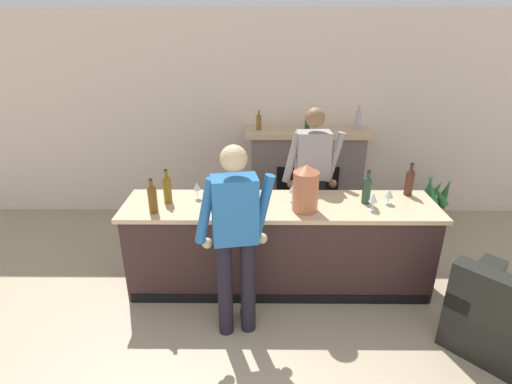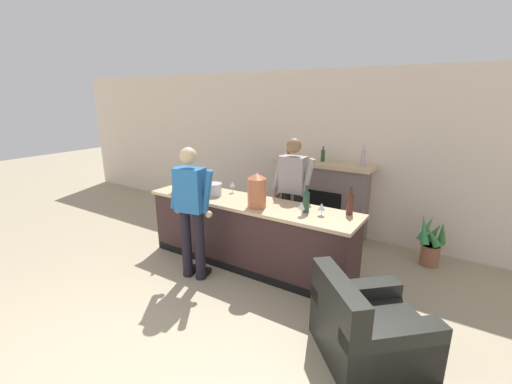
{
  "view_description": "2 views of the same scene",
  "coord_description": "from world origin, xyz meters",
  "px_view_note": "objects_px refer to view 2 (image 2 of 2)",
  "views": [
    {
      "loc": [
        -0.17,
        -0.87,
        2.57
      ],
      "look_at": [
        -0.2,
        3.06,
        0.9
      ],
      "focal_mm": 28.0,
      "sensor_mm": 36.0,
      "label": 1
    },
    {
      "loc": [
        2.53,
        -1.01,
        2.34
      ],
      "look_at": [
        0.06,
        2.84,
        1.04
      ],
      "focal_mm": 24.0,
      "sensor_mm": 36.0,
      "label": 2
    }
  ],
  "objects_px": {
    "person_bartender": "(292,193)",
    "fireplace_stone": "(322,198)",
    "wine_glass_front_left": "(259,193)",
    "armchair_black": "(364,331)",
    "potted_plant_corner": "(431,242)",
    "wine_glass_by_dispenser": "(232,184)",
    "wine_bottle_riesling_slim": "(306,200)",
    "ice_bucket_steel": "(214,189)",
    "wine_bottle_cabernet_heavy": "(175,182)",
    "wine_glass_near_bucket": "(322,207)",
    "wine_glass_back_row": "(302,206)",
    "copper_dispenser": "(257,190)",
    "wine_bottle_merlot_tall": "(350,202)",
    "wine_bottle_rose_blush": "(190,180)",
    "person_customer": "(191,208)",
    "wine_glass_front_right": "(208,182)"
  },
  "relations": [
    {
      "from": "person_customer",
      "to": "ice_bucket_steel",
      "type": "xyz_separation_m",
      "value": [
        -0.19,
        0.67,
        0.06
      ]
    },
    {
      "from": "person_bartender",
      "to": "copper_dispenser",
      "type": "relative_size",
      "value": 3.9
    },
    {
      "from": "wine_bottle_riesling_slim",
      "to": "wine_glass_near_bucket",
      "type": "distance_m",
      "value": 0.22
    },
    {
      "from": "person_bartender",
      "to": "fireplace_stone",
      "type": "bearing_deg",
      "value": 86.66
    },
    {
      "from": "person_customer",
      "to": "wine_bottle_rose_blush",
      "type": "relative_size",
      "value": 5.01
    },
    {
      "from": "person_bartender",
      "to": "ice_bucket_steel",
      "type": "height_order",
      "value": "person_bartender"
    },
    {
      "from": "person_customer",
      "to": "wine_glass_back_row",
      "type": "bearing_deg",
      "value": 23.79
    },
    {
      "from": "wine_glass_front_right",
      "to": "wine_glass_by_dispenser",
      "type": "relative_size",
      "value": 1.04
    },
    {
      "from": "person_bartender",
      "to": "wine_glass_by_dispenser",
      "type": "distance_m",
      "value": 0.89
    },
    {
      "from": "wine_bottle_cabernet_heavy",
      "to": "wine_glass_back_row",
      "type": "height_order",
      "value": "wine_bottle_cabernet_heavy"
    },
    {
      "from": "ice_bucket_steel",
      "to": "wine_bottle_merlot_tall",
      "type": "xyz_separation_m",
      "value": [
        1.91,
        0.26,
        0.07
      ]
    },
    {
      "from": "wine_glass_near_bucket",
      "to": "wine_bottle_rose_blush",
      "type": "bearing_deg",
      "value": 179.49
    },
    {
      "from": "wine_bottle_merlot_tall",
      "to": "wine_glass_near_bucket",
      "type": "distance_m",
      "value": 0.36
    },
    {
      "from": "person_customer",
      "to": "wine_bottle_cabernet_heavy",
      "type": "distance_m",
      "value": 0.94
    },
    {
      "from": "armchair_black",
      "to": "wine_bottle_riesling_slim",
      "type": "xyz_separation_m",
      "value": [
        -1.05,
        0.95,
        0.82
      ]
    },
    {
      "from": "person_bartender",
      "to": "wine_glass_back_row",
      "type": "distance_m",
      "value": 0.87
    },
    {
      "from": "wine_bottle_cabernet_heavy",
      "to": "wine_glass_back_row",
      "type": "relative_size",
      "value": 1.87
    },
    {
      "from": "wine_bottle_riesling_slim",
      "to": "wine_glass_front_left",
      "type": "distance_m",
      "value": 0.72
    },
    {
      "from": "person_bartender",
      "to": "wine_bottle_merlot_tall",
      "type": "distance_m",
      "value": 1.01
    },
    {
      "from": "wine_bottle_rose_blush",
      "to": "armchair_black",
      "type": "bearing_deg",
      "value": -17.56
    },
    {
      "from": "wine_glass_front_right",
      "to": "wine_bottle_riesling_slim",
      "type": "bearing_deg",
      "value": -3.12
    },
    {
      "from": "armchair_black",
      "to": "potted_plant_corner",
      "type": "distance_m",
      "value": 2.31
    },
    {
      "from": "person_bartender",
      "to": "person_customer",
      "type": "bearing_deg",
      "value": -121.39
    },
    {
      "from": "wine_glass_near_bucket",
      "to": "wine_glass_back_row",
      "type": "bearing_deg",
      "value": -142.78
    },
    {
      "from": "potted_plant_corner",
      "to": "wine_bottle_merlot_tall",
      "type": "bearing_deg",
      "value": -126.58
    },
    {
      "from": "wine_glass_front_left",
      "to": "wine_bottle_merlot_tall",
      "type": "bearing_deg",
      "value": 7.68
    },
    {
      "from": "person_bartender",
      "to": "wine_bottle_cabernet_heavy",
      "type": "distance_m",
      "value": 1.75
    },
    {
      "from": "wine_glass_front_left",
      "to": "wine_glass_by_dispenser",
      "type": "xyz_separation_m",
      "value": [
        -0.57,
        0.16,
        -0.0
      ]
    },
    {
      "from": "potted_plant_corner",
      "to": "wine_glass_by_dispenser",
      "type": "xyz_separation_m",
      "value": [
        -2.61,
        -1.14,
        0.72
      ]
    },
    {
      "from": "fireplace_stone",
      "to": "person_bartender",
      "type": "height_order",
      "value": "person_bartender"
    },
    {
      "from": "wine_glass_front_left",
      "to": "wine_glass_near_bucket",
      "type": "bearing_deg",
      "value": -4.0
    },
    {
      "from": "wine_glass_front_right",
      "to": "armchair_black",
      "type": "bearing_deg",
      "value": -20.97
    },
    {
      "from": "wine_bottle_cabernet_heavy",
      "to": "wine_glass_near_bucket",
      "type": "xyz_separation_m",
      "value": [
        2.24,
        0.21,
        -0.04
      ]
    },
    {
      "from": "armchair_black",
      "to": "wine_glass_front_left",
      "type": "xyz_separation_m",
      "value": [
        -1.77,
        0.99,
        0.8
      ]
    },
    {
      "from": "wine_bottle_cabernet_heavy",
      "to": "wine_glass_front_left",
      "type": "bearing_deg",
      "value": 11.68
    },
    {
      "from": "wine_glass_back_row",
      "to": "wine_glass_by_dispenser",
      "type": "xyz_separation_m",
      "value": [
        -1.3,
        0.37,
        -0.0
      ]
    },
    {
      "from": "armchair_black",
      "to": "wine_bottle_rose_blush",
      "type": "bearing_deg",
      "value": 162.44
    },
    {
      "from": "ice_bucket_steel",
      "to": "wine_bottle_rose_blush",
      "type": "relative_size",
      "value": 0.69
    },
    {
      "from": "potted_plant_corner",
      "to": "wine_glass_front_right",
      "type": "xyz_separation_m",
      "value": [
        -2.99,
        -1.25,
        0.72
      ]
    },
    {
      "from": "armchair_black",
      "to": "wine_glass_front_left",
      "type": "relative_size",
      "value": 7.22
    },
    {
      "from": "wine_bottle_merlot_tall",
      "to": "person_customer",
      "type": "bearing_deg",
      "value": -151.65
    },
    {
      "from": "potted_plant_corner",
      "to": "wine_glass_back_row",
      "type": "distance_m",
      "value": 2.12
    },
    {
      "from": "wine_glass_front_left",
      "to": "armchair_black",
      "type": "bearing_deg",
      "value": -29.29
    },
    {
      "from": "armchair_black",
      "to": "wine_bottle_rose_blush",
      "type": "distance_m",
      "value": 3.25
    },
    {
      "from": "wine_glass_by_dispenser",
      "to": "copper_dispenser",
      "type": "bearing_deg",
      "value": -29.06
    },
    {
      "from": "copper_dispenser",
      "to": "wine_bottle_riesling_slim",
      "type": "relative_size",
      "value": 1.34
    },
    {
      "from": "wine_bottle_merlot_tall",
      "to": "wine_bottle_rose_blush",
      "type": "distance_m",
      "value": 2.43
    },
    {
      "from": "fireplace_stone",
      "to": "wine_glass_front_right",
      "type": "relative_size",
      "value": 9.25
    },
    {
      "from": "potted_plant_corner",
      "to": "wine_glass_front_left",
      "type": "height_order",
      "value": "wine_glass_front_left"
    },
    {
      "from": "wine_glass_front_left",
      "to": "wine_glass_near_bucket",
      "type": "xyz_separation_m",
      "value": [
        0.93,
        -0.07,
        -0.02
      ]
    }
  ]
}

